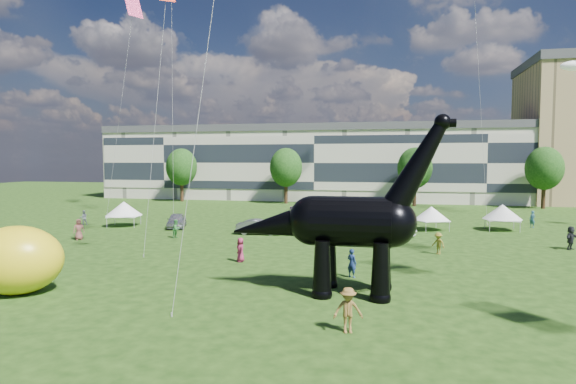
# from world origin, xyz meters

# --- Properties ---
(ground) EXTENTS (220.00, 220.00, 0.00)m
(ground) POSITION_xyz_m (0.00, 0.00, 0.00)
(ground) COLOR #16330C
(ground) RESTS_ON ground
(terrace_row) EXTENTS (78.00, 11.00, 12.00)m
(terrace_row) POSITION_xyz_m (-8.00, 62.00, 6.00)
(terrace_row) COLOR beige
(terrace_row) RESTS_ON ground
(tree_far_left) EXTENTS (5.20, 5.20, 9.44)m
(tree_far_left) POSITION_xyz_m (-30.00, 53.00, 6.29)
(tree_far_left) COLOR #382314
(tree_far_left) RESTS_ON ground
(tree_mid_left) EXTENTS (5.20, 5.20, 9.44)m
(tree_mid_left) POSITION_xyz_m (-12.00, 53.00, 6.29)
(tree_mid_left) COLOR #382314
(tree_mid_left) RESTS_ON ground
(tree_mid_right) EXTENTS (5.20, 5.20, 9.44)m
(tree_mid_right) POSITION_xyz_m (8.00, 53.00, 6.29)
(tree_mid_right) COLOR #382314
(tree_mid_right) RESTS_ON ground
(tree_far_right) EXTENTS (5.20, 5.20, 9.44)m
(tree_far_right) POSITION_xyz_m (26.00, 53.00, 6.29)
(tree_far_right) COLOR #382314
(tree_far_right) RESTS_ON ground
(dinosaur_sculpture) EXTENTS (11.85, 3.30, 9.73)m
(dinosaur_sculpture) POSITION_xyz_m (2.19, 3.01, 3.67)
(dinosaur_sculpture) COLOR black
(dinosaur_sculpture) RESTS_ON ground
(car_silver) EXTENTS (3.18, 4.80, 1.52)m
(car_silver) POSITION_xyz_m (-17.18, 23.79, 0.76)
(car_silver) COLOR #AAABAF
(car_silver) RESTS_ON ground
(car_grey) EXTENTS (4.38, 1.76, 1.42)m
(car_grey) POSITION_xyz_m (-7.59, 21.34, 0.71)
(car_grey) COLOR slate
(car_grey) RESTS_ON ground
(car_white) EXTENTS (5.54, 3.31, 1.44)m
(car_white) POSITION_xyz_m (4.40, 23.07, 0.72)
(car_white) COLOR white
(car_white) RESTS_ON ground
(car_dark) EXTENTS (2.12, 5.19, 1.50)m
(car_dark) POSITION_xyz_m (3.53, 26.21, 0.75)
(car_dark) COLOR #595960
(car_dark) RESTS_ON ground
(gazebo_near) EXTENTS (4.57, 4.57, 2.40)m
(gazebo_near) POSITION_xyz_m (8.56, 27.59, 1.69)
(gazebo_near) COLOR white
(gazebo_near) RESTS_ON ground
(gazebo_far) EXTENTS (3.82, 3.82, 2.62)m
(gazebo_far) POSITION_xyz_m (15.48, 29.01, 1.84)
(gazebo_far) COLOR silver
(gazebo_far) RESTS_ON ground
(gazebo_left) EXTENTS (4.64, 4.64, 2.63)m
(gazebo_left) POSITION_xyz_m (-23.18, 23.73, 1.85)
(gazebo_left) COLOR white
(gazebo_left) RESTS_ON ground
(inflatable_yellow) EXTENTS (5.73, 5.13, 3.63)m
(inflatable_yellow) POSITION_xyz_m (-14.61, -0.86, 1.81)
(inflatable_yellow) COLOR yellow
(inflatable_yellow) RESTS_ON ground
(visitors) EXTENTS (47.82, 35.39, 1.88)m
(visitors) POSITION_xyz_m (-0.86, 15.00, 0.89)
(visitors) COLOR olive
(visitors) RESTS_ON ground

